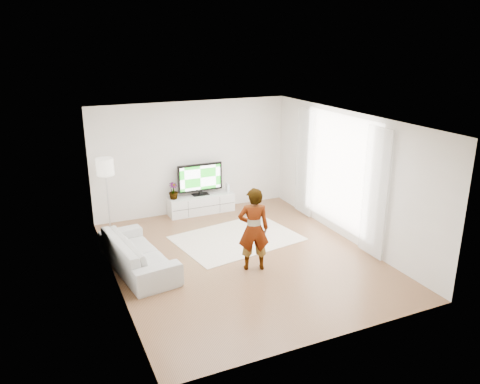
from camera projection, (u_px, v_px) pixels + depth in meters
name	position (u px, v px, depth m)	size (l,w,h in m)	color
floor	(242.00, 257.00, 9.48)	(6.00, 6.00, 0.00)	#8E6140
ceiling	(242.00, 120.00, 8.61)	(6.00, 6.00, 0.00)	white
wall_left	(111.00, 210.00, 8.07)	(0.02, 6.00, 2.80)	white
wall_right	(348.00, 177.00, 10.02)	(0.02, 6.00, 2.80)	white
wall_back	(192.00, 158.00, 11.64)	(5.00, 0.02, 2.80)	white
wall_front	(333.00, 254.00, 6.45)	(5.00, 0.02, 2.80)	white
window	(339.00, 171.00, 10.26)	(0.01, 2.60, 2.50)	white
curtain_near	(375.00, 193.00, 9.13)	(0.04, 0.70, 2.60)	white
curtain_far	(305.00, 162.00, 11.38)	(0.04, 0.70, 2.60)	white
media_console	(201.00, 204.00, 11.85)	(1.67, 0.48, 0.47)	silver
television	(200.00, 178.00, 11.66)	(1.16, 0.23, 0.80)	black
game_console	(228.00, 187.00, 12.02)	(0.06, 0.17, 0.23)	white
potted_plant	(173.00, 191.00, 11.43)	(0.23, 0.23, 0.42)	#3F7238
rug	(237.00, 238.00, 10.37)	(2.58, 1.86, 0.01)	#F1E3CD
player	(254.00, 229.00, 8.76)	(0.59, 0.39, 1.62)	#334772
sofa	(138.00, 253.00, 8.94)	(2.24, 0.87, 0.65)	#B6B6B1
floor_lamp	(105.00, 170.00, 10.30)	(0.38, 0.38, 1.73)	silver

